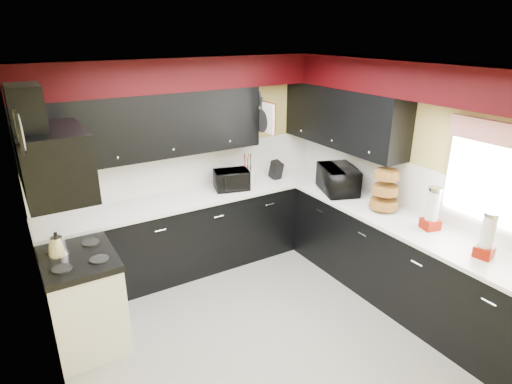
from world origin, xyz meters
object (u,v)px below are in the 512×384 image
Objects in this scene: toaster_oven at (232,180)px; utensil_crock at (248,178)px; knife_block at (276,170)px; kettle at (57,246)px; microwave at (338,180)px.

toaster_oven is 0.25m from utensil_crock.
toaster_oven is at bearing 178.04° from knife_block.
knife_block reaches higher than kettle.
microwave is at bearing -20.29° from toaster_oven.
microwave reaches higher than kettle.
kettle is at bearing 108.18° from microwave.
kettle is (-3.10, 0.14, -0.09)m from microwave.
utensil_crock is at bearing 23.20° from toaster_oven.
toaster_oven reaches higher than utensil_crock.
toaster_oven is 1.74× the size of knife_block.
kettle is (-2.31, -0.64, -0.02)m from utensil_crock.
microwave is at bearing -44.30° from utensil_crock.
utensil_crock is at bearing 15.44° from kettle.
microwave reaches higher than toaster_oven.
microwave is 3.26× the size of utensil_crock.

